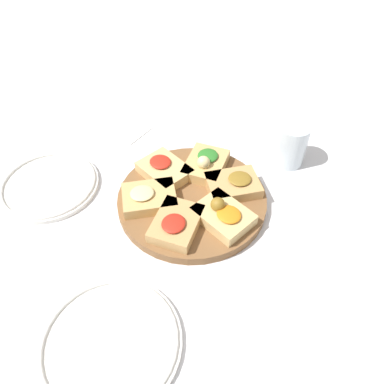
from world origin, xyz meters
The scene contains 12 objects.
ground_plane centered at (0.00, 0.00, 0.00)m, with size 3.00×3.00×0.00m, color white.
serving_board centered at (0.00, 0.00, 0.01)m, with size 0.32×0.32×0.02m, color brown.
focaccia_slice_0 centered at (-0.06, -0.07, 0.04)m, with size 0.13×0.14×0.03m.
focaccia_slice_1 centered at (0.03, -0.09, 0.04)m, with size 0.11×0.13×0.05m.
focaccia_slice_2 centered at (0.09, -0.02, 0.04)m, with size 0.12×0.10×0.03m.
focaccia_slice_3 centered at (0.06, 0.07, 0.04)m, with size 0.14×0.14×0.03m.
focaccia_slice_4 centered at (-0.03, 0.09, 0.04)m, with size 0.11×0.13×0.03m.
focaccia_slice_5 centered at (-0.09, 0.02, 0.04)m, with size 0.12×0.10×0.05m.
plate_left centered at (-0.08, 0.33, 0.01)m, with size 0.23×0.23×0.02m.
plate_right centered at (0.29, 0.15, 0.01)m, with size 0.22×0.22×0.02m.
water_glass centered at (-0.10, -0.25, 0.05)m, with size 0.07×0.07×0.10m, color silver.
napkin_stack centered at (0.29, -0.11, 0.00)m, with size 0.10×0.09×0.00m, color white.
Camera 1 is at (-0.32, 0.44, 0.61)m, focal length 35.00 mm.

